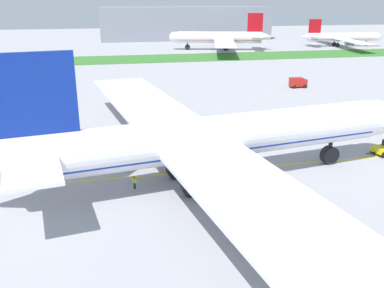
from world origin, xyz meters
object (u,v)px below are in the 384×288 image
service_truck_baggage_loader (298,82)px  parked_airliner_far_centre (341,37)px  ground_crew_wingwalker_port (134,181)px  ground_crew_wingwalker_starboard (284,259)px  parked_airliner_far_left (221,38)px  airliner_foreground (206,139)px

service_truck_baggage_loader → parked_airliner_far_centre: size_ratio=0.07×
ground_crew_wingwalker_port → service_truck_baggage_loader: size_ratio=0.38×
ground_crew_wingwalker_port → ground_crew_wingwalker_starboard: (11.78, -19.58, -0.04)m
parked_airliner_far_centre → ground_crew_wingwalker_port: bearing=-127.5°
ground_crew_wingwalker_port → parked_airliner_far_left: 151.79m
airliner_foreground → parked_airliner_far_left: (41.03, 143.24, -0.50)m
service_truck_baggage_loader → parked_airliner_far_left: size_ratio=0.06×
ground_crew_wingwalker_starboard → parked_airliner_far_centre: bearing=58.8°
airliner_foreground → ground_crew_wingwalker_port: bearing=179.5°
ground_crew_wingwalker_port → parked_airliner_far_centre: (111.82, 145.59, 3.40)m
ground_crew_wingwalker_port → ground_crew_wingwalker_starboard: ground_crew_wingwalker_port is taller
ground_crew_wingwalker_port → parked_airliner_far_centre: size_ratio=0.03×
service_truck_baggage_loader → parked_airliner_far_left: bearing=88.5°
parked_airliner_far_left → airliner_foreground: bearing=-106.0°
parked_airliner_far_left → ground_crew_wingwalker_port: bearing=-109.3°
airliner_foreground → ground_crew_wingwalker_port: airliner_foreground is taller
ground_crew_wingwalker_port → parked_airliner_far_left: bearing=70.7°
ground_crew_wingwalker_starboard → ground_crew_wingwalker_port: bearing=121.0°
service_truck_baggage_loader → ground_crew_wingwalker_port: bearing=-130.8°
ground_crew_wingwalker_port → service_truck_baggage_loader: (47.95, 55.62, 0.42)m
airliner_foreground → parked_airliner_far_centre: bearing=54.8°
ground_crew_wingwalker_starboard → parked_airliner_far_left: 167.29m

